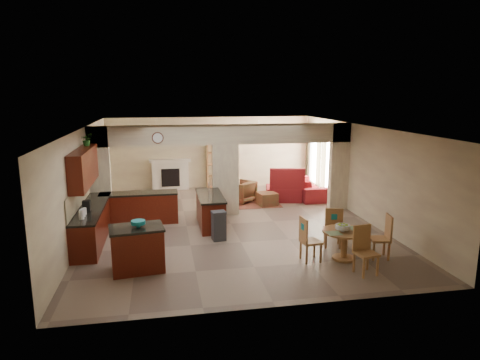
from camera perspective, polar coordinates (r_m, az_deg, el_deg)
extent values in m
plane|color=#756251|center=(12.49, -1.24, -5.84)|extent=(10.00, 10.00, 0.00)
plane|color=white|center=(11.96, -1.30, 7.07)|extent=(10.00, 10.00, 0.00)
plane|color=beige|center=(17.04, -3.97, 3.67)|extent=(8.00, 0.00, 8.00)
plane|color=beige|center=(7.41, 4.97, -6.92)|extent=(8.00, 0.00, 8.00)
plane|color=beige|center=(12.18, -20.18, -0.22)|extent=(0.00, 10.00, 10.00)
plane|color=beige|center=(13.37, 15.91, 1.05)|extent=(0.00, 10.00, 10.00)
cube|color=beige|center=(13.11, -18.18, 0.71)|extent=(0.60, 0.25, 2.80)
cube|color=beige|center=(13.18, -1.96, 0.02)|extent=(0.80, 0.25, 2.20)
cube|color=beige|center=(14.13, 13.04, 1.76)|extent=(0.60, 0.25, 2.80)
cube|color=beige|center=(12.97, -2.00, 6.09)|extent=(8.00, 0.25, 0.60)
cube|color=#420C07|center=(11.60, -19.03, -5.66)|extent=(0.60, 3.20, 0.86)
cube|color=black|center=(11.48, -19.18, -3.49)|extent=(0.62, 3.22, 0.05)
cube|color=tan|center=(11.45, -20.67, -2.00)|extent=(0.02, 3.20, 0.55)
cube|color=#420C07|center=(12.79, -13.27, -3.73)|extent=(2.20, 0.60, 0.86)
cube|color=black|center=(12.68, -13.36, -1.75)|extent=(2.22, 0.62, 0.05)
cube|color=#420C07|center=(11.28, -20.13, 1.58)|extent=(0.35, 2.40, 0.90)
cube|color=#420C07|center=(12.20, -3.97, -4.19)|extent=(0.65, 1.80, 0.86)
cube|color=black|center=(12.08, -4.00, -2.12)|extent=(0.70, 1.85, 0.05)
cube|color=silver|center=(11.39, -3.48, -5.39)|extent=(0.58, 0.04, 0.70)
cylinder|color=#51271B|center=(12.68, -10.92, 5.54)|extent=(0.34, 0.03, 0.34)
cube|color=brown|center=(14.69, 2.07, -3.15)|extent=(1.60, 1.30, 0.01)
cube|color=beige|center=(16.91, -9.26, 0.57)|extent=(1.40, 0.28, 1.10)
cube|color=black|center=(16.79, -9.24, 0.31)|extent=(0.70, 0.04, 0.70)
cube|color=beige|center=(16.79, -9.32, 2.57)|extent=(1.60, 0.35, 0.10)
cube|color=olive|center=(16.98, -2.70, 1.95)|extent=(1.00, 0.32, 1.80)
cube|color=white|center=(15.45, 12.03, 1.87)|extent=(0.02, 0.90, 1.90)
cube|color=white|center=(17.01, 9.86, 2.84)|extent=(0.02, 0.90, 1.90)
cube|color=white|center=(16.25, 10.87, 1.86)|extent=(0.02, 0.70, 2.10)
cube|color=#3E1B18|center=(14.89, 12.76, 1.48)|extent=(0.10, 0.28, 2.30)
cube|color=#3E1B18|center=(15.99, 11.08, 2.23)|extent=(0.10, 0.28, 2.30)
cube|color=#3E1B18|center=(16.45, 10.45, 2.52)|extent=(0.10, 0.28, 2.30)
cube|color=#3E1B18|center=(17.56, 9.06, 3.13)|extent=(0.10, 0.28, 2.30)
cylinder|color=white|center=(15.20, 2.51, 7.13)|extent=(1.00, 1.00, 0.10)
cube|color=#420C07|center=(9.48, -13.53, -9.03)|extent=(1.16, 0.89, 0.92)
cube|color=black|center=(9.32, -13.67, -6.25)|extent=(1.21, 0.94, 0.05)
cylinder|color=#137E88|center=(9.28, -13.41, -5.69)|extent=(0.30, 0.30, 0.14)
cube|color=#303032|center=(11.07, -2.86, -6.26)|extent=(0.37, 0.33, 0.71)
cylinder|color=olive|center=(10.01, 13.80, -6.68)|extent=(1.00, 1.00, 0.04)
cylinder|color=olive|center=(10.11, 13.71, -8.41)|extent=(0.15, 0.15, 0.65)
cylinder|color=olive|center=(10.22, 13.63, -10.08)|extent=(0.51, 0.51, 0.05)
cylinder|color=#8AB426|center=(9.90, 13.53, -6.20)|extent=(0.33, 0.33, 0.18)
imported|color=maroon|center=(15.93, 8.85, -0.76)|extent=(2.55, 1.03, 0.74)
cube|color=maroon|center=(15.21, 5.84, -1.78)|extent=(1.37, 1.20, 0.48)
imported|color=maroon|center=(14.84, 0.20, -1.53)|extent=(1.13, 1.13, 0.74)
cube|color=maroon|center=(14.46, 3.63, -2.54)|extent=(0.69, 0.69, 0.43)
imported|color=#184F15|center=(11.93, -19.76, 5.10)|extent=(0.36, 0.33, 0.33)
cube|color=olive|center=(10.83, 12.26, -6.38)|extent=(0.52, 0.52, 0.05)
cube|color=olive|center=(11.08, 13.01, -7.25)|extent=(0.04, 0.04, 0.44)
cube|color=olive|center=(11.05, 11.24, -7.23)|extent=(0.04, 0.04, 0.44)
cube|color=olive|center=(10.77, 13.20, -7.84)|extent=(0.04, 0.04, 0.44)
cube|color=olive|center=(10.73, 11.38, -7.82)|extent=(0.04, 0.04, 0.44)
cube|color=olive|center=(10.56, 12.43, -5.15)|extent=(0.41, 0.16, 0.55)
cube|color=#137E88|center=(10.52, 12.46, -4.83)|extent=(0.14, 0.05, 0.14)
cube|color=olive|center=(10.38, 18.12, -7.52)|extent=(0.49, 0.49, 0.05)
cube|color=olive|center=(10.56, 16.87, -8.43)|extent=(0.04, 0.04, 0.44)
cube|color=olive|center=(10.25, 17.40, -9.07)|extent=(0.04, 0.04, 0.44)
cube|color=olive|center=(10.65, 18.65, -8.36)|extent=(0.04, 0.04, 0.44)
cube|color=olive|center=(10.35, 19.22, -8.99)|extent=(0.04, 0.04, 0.44)
cube|color=olive|center=(10.34, 19.23, -5.91)|extent=(0.12, 0.42, 0.55)
cube|color=#137E88|center=(10.33, 19.39, -5.53)|extent=(0.04, 0.14, 0.14)
cube|color=olive|center=(9.41, 16.49, -9.41)|extent=(0.48, 0.48, 0.05)
cube|color=olive|center=(9.27, 16.17, -11.24)|extent=(0.04, 0.04, 0.44)
cube|color=olive|center=(9.46, 17.87, -10.86)|extent=(0.04, 0.04, 0.44)
cube|color=olive|center=(9.53, 14.95, -10.54)|extent=(0.04, 0.04, 0.44)
cube|color=olive|center=(9.71, 16.63, -10.20)|extent=(0.04, 0.04, 0.44)
cube|color=olive|center=(9.45, 15.91, -7.34)|extent=(0.42, 0.11, 0.55)
cube|color=#137E88|center=(9.45, 15.84, -6.90)|extent=(0.14, 0.03, 0.14)
cube|color=olive|center=(9.85, 9.43, -8.12)|extent=(0.45, 0.45, 0.05)
cube|color=olive|center=(9.85, 10.71, -9.58)|extent=(0.04, 0.04, 0.44)
cube|color=olive|center=(10.14, 9.87, -8.93)|extent=(0.04, 0.04, 0.44)
cube|color=olive|center=(9.72, 8.88, -9.83)|extent=(0.04, 0.04, 0.44)
cube|color=olive|center=(10.01, 8.08, -9.15)|extent=(0.04, 0.04, 0.44)
cube|color=olive|center=(9.68, 8.46, -6.57)|extent=(0.07, 0.42, 0.55)
cube|color=#137E88|center=(9.64, 8.33, -6.19)|extent=(0.02, 0.14, 0.14)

